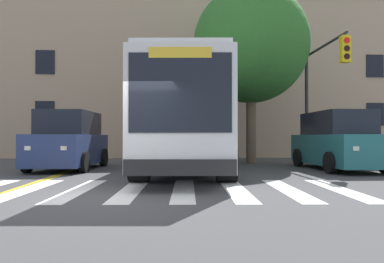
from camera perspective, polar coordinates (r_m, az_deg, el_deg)
ground_plane at (r=8.08m, az=-11.95°, el=-9.84°), size 120.00×120.00×0.00m
crosswalk at (r=9.07m, az=-5.28°, el=-8.83°), size 9.44×4.38×0.01m
lane_line_yellow_inner at (r=23.32m, az=-12.77°, el=-3.92°), size 0.12×36.00×0.01m
lane_line_yellow_outer at (r=23.29m, az=-12.38°, el=-3.92°), size 0.12×36.00×0.01m
city_bus at (r=14.12m, az=-0.96°, el=1.78°), size 3.52×11.91×3.53m
car_navy_near_lane at (r=15.44m, az=-18.19°, el=-1.51°), size 2.46×4.82×2.26m
car_teal_far_lane at (r=15.57m, az=21.21°, el=-1.51°), size 2.20×5.16×2.24m
traffic_light_near_corner at (r=17.35m, az=19.04°, el=7.59°), size 0.34×4.25×5.56m
traffic_light_overhead at (r=16.77m, az=-1.98°, el=4.98°), size 0.39×3.37×4.56m
street_tree_curbside_large at (r=18.82m, az=8.96°, el=12.89°), size 6.59×7.01×8.57m
building_facade at (r=27.38m, az=-8.30°, el=7.75°), size 37.52×9.37×10.69m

